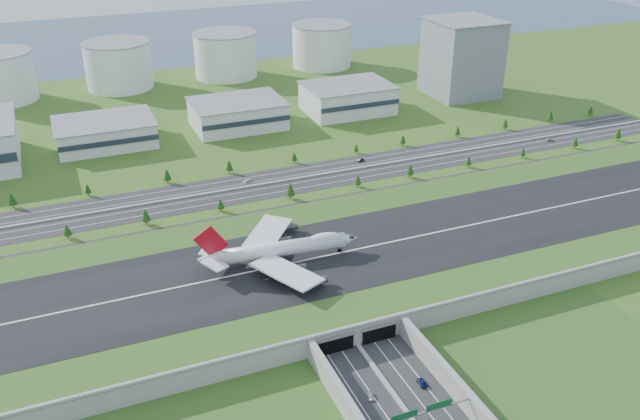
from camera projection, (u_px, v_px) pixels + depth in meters
name	position (u px, v px, depth m)	size (l,w,h in m)	color
ground	(307.00, 276.00, 286.20)	(1200.00, 1200.00, 0.00)	#2A561B
airfield_deck	(307.00, 268.00, 284.26)	(520.00, 100.00, 9.20)	gray
sign_gantry_near	(421.00, 414.00, 204.74)	(38.70, 0.70, 9.80)	gray
north_expressway	(243.00, 188.00, 364.44)	(560.00, 36.00, 0.12)	#28282B
tree_row	(260.00, 178.00, 365.03)	(503.89, 48.59, 8.46)	#3D2819
hangar_mid_a	(105.00, 133.00, 418.99)	(58.00, 42.00, 15.00)	silver
hangar_mid_b	(238.00, 114.00, 447.34)	(58.00, 42.00, 17.00)	silver
hangar_mid_c	(348.00, 98.00, 473.98)	(58.00, 42.00, 19.00)	silver
office_tower	(462.00, 58.00, 502.11)	(46.00, 46.00, 55.00)	gray
fuel_tank_b	(118.00, 65.00, 521.78)	(50.00, 50.00, 35.00)	white
fuel_tank_c	(225.00, 55.00, 550.57)	(50.00, 50.00, 35.00)	white
fuel_tank_d	(322.00, 46.00, 579.37)	(50.00, 50.00, 35.00)	white
bay_water	(134.00, 38.00, 681.63)	(1200.00, 260.00, 0.06)	#354B66
boeing_747	(280.00, 249.00, 279.22)	(68.91, 64.85, 21.31)	silver
car_0	(371.00, 396.00, 220.55)	(1.70, 4.24, 1.44)	silver
car_2	(422.00, 382.00, 226.35)	(2.36, 5.12, 1.42)	#0E1647
car_5	(360.00, 160.00, 397.00)	(1.65, 4.74, 1.56)	black
car_6	(550.00, 140.00, 426.53)	(2.43, 5.26, 1.46)	silver
car_7	(247.00, 181.00, 370.91)	(2.03, 4.98, 1.45)	white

